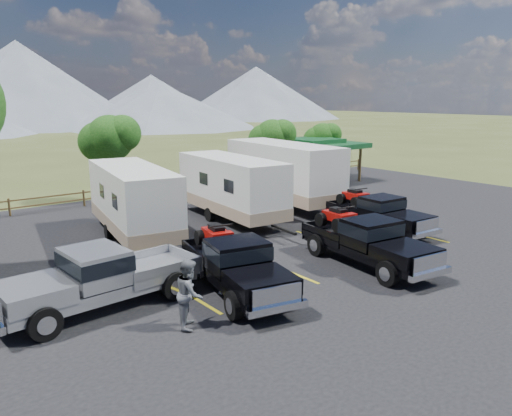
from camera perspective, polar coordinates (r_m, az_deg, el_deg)
ground at (r=18.02m, az=14.60°, el=-8.21°), size 320.00×320.00×0.00m
asphalt_lot at (r=19.85m, az=7.73°, el=-5.90°), size 44.00×34.00×0.04m
stall_lines at (r=20.52m, az=5.73°, el=-5.16°), size 12.12×5.50×0.01m
tree_ne_a at (r=35.35m, az=1.84°, el=8.05°), size 3.11×2.92×4.76m
tree_ne_b at (r=40.17m, az=7.58°, el=7.99°), size 2.77×2.59×4.27m
tree_north at (r=31.40m, az=-16.40°, el=7.62°), size 3.46×3.24×5.25m
rail_fence at (r=33.03m, az=-9.23°, el=2.54°), size 36.12×0.12×1.00m
pavilion at (r=38.09m, az=6.55°, el=7.26°), size 6.20×6.20×3.22m
rig_left at (r=16.36m, az=-2.47°, el=-6.29°), size 3.05×6.14×1.96m
rig_center at (r=19.29m, az=12.45°, el=-3.56°), size 2.67×6.21×2.01m
rig_right at (r=24.23m, az=13.72°, el=-0.48°), size 2.29×5.76×1.89m
trailer_left at (r=22.86m, az=-13.85°, el=0.74°), size 3.67×9.31×3.22m
trailer_center at (r=25.64m, az=-2.85°, el=2.36°), size 3.09×9.34×3.23m
trailer_right at (r=29.11m, az=3.09°, el=4.00°), size 3.55×10.50×3.63m
pickup_silver at (r=15.75m, az=-17.30°, el=-7.54°), size 6.35×2.54×1.87m
person_a at (r=16.22m, az=-3.71°, el=-7.04°), size 0.59×0.40×1.59m
person_b at (r=14.00m, az=-7.58°, el=-9.63°), size 1.15×1.19×1.94m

